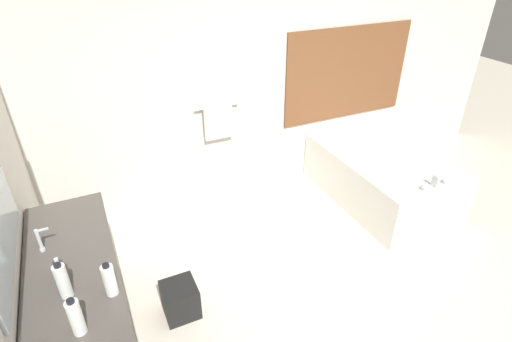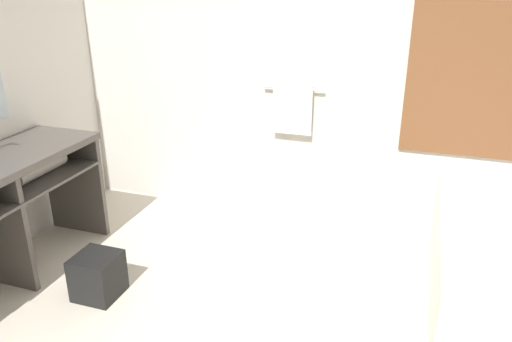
# 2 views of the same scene
# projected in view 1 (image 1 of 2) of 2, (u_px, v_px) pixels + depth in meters

# --- Properties ---
(ground_plane) EXTENTS (16.00, 16.00, 0.00)m
(ground_plane) POSITION_uv_depth(u_px,v_px,m) (350.00, 323.00, 3.26)
(ground_plane) COLOR beige
(ground_plane) RESTS_ON ground
(wall_back_with_blinds) EXTENTS (7.40, 0.13, 2.70)m
(wall_back_with_blinds) POSITION_uv_depth(u_px,v_px,m) (244.00, 82.00, 4.32)
(wall_back_with_blinds) COLOR silver
(wall_back_with_blinds) RESTS_ON ground_plane
(vanity_counter) EXTENTS (0.57, 1.67, 0.87)m
(vanity_counter) POSITION_uv_depth(u_px,v_px,m) (79.00, 290.00, 2.72)
(vanity_counter) COLOR #4C4742
(vanity_counter) RESTS_ON ground_plane
(sink_faucet) EXTENTS (0.09, 0.04, 0.18)m
(sink_faucet) POSITION_uv_depth(u_px,v_px,m) (40.00, 241.00, 2.68)
(sink_faucet) COLOR silver
(sink_faucet) RESTS_ON vanity_counter
(bathtub) EXTENTS (1.05, 1.67, 0.70)m
(bathtub) POSITION_uv_depth(u_px,v_px,m) (381.00, 174.00, 4.65)
(bathtub) COLOR white
(bathtub) RESTS_ON ground_plane
(water_bottle_1) EXTENTS (0.07, 0.07, 0.25)m
(water_bottle_1) POSITION_uv_depth(u_px,v_px,m) (76.00, 317.00, 2.11)
(water_bottle_1) COLOR silver
(water_bottle_1) RESTS_ON vanity_counter
(water_bottle_2) EXTENTS (0.07, 0.07, 0.23)m
(water_bottle_2) POSITION_uv_depth(u_px,v_px,m) (109.00, 280.00, 2.35)
(water_bottle_2) COLOR silver
(water_bottle_2) RESTS_ON vanity_counter
(water_bottle_3) EXTENTS (0.07, 0.07, 0.25)m
(water_bottle_3) POSITION_uv_depth(u_px,v_px,m) (63.00, 281.00, 2.33)
(water_bottle_3) COLOR silver
(water_bottle_3) RESTS_ON vanity_counter
(soap_dispenser) EXTENTS (0.06, 0.06, 0.19)m
(soap_dispenser) POSITION_uv_depth(u_px,v_px,m) (60.00, 271.00, 2.45)
(soap_dispenser) COLOR #28282D
(soap_dispenser) RESTS_ON vanity_counter
(waste_bin) EXTENTS (0.28, 0.28, 0.29)m
(waste_bin) POSITION_uv_depth(u_px,v_px,m) (180.00, 300.00, 3.28)
(waste_bin) COLOR black
(waste_bin) RESTS_ON ground_plane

